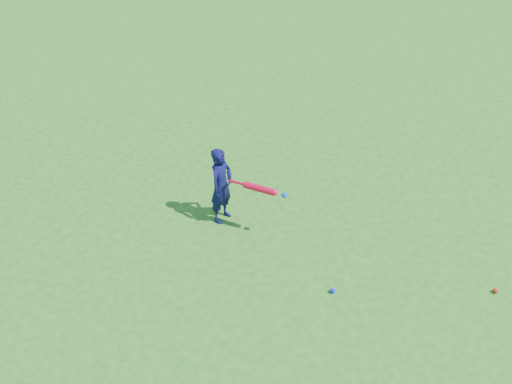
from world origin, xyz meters
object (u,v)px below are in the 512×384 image
(child, at_px, (221,186))
(ground_ball_red, at_px, (495,291))
(bat_swing, at_px, (262,189))
(ground_ball_blue, at_px, (333,291))

(child, distance_m, ground_ball_red, 3.51)
(ground_ball_red, bearing_deg, bat_swing, -166.89)
(ground_ball_blue, relative_size, bat_swing, 0.08)
(bat_swing, bearing_deg, ground_ball_red, 3.30)
(child, xyz_separation_m, ground_ball_red, (3.40, 0.71, -0.50))
(ground_ball_blue, bearing_deg, bat_swing, 161.61)
(child, relative_size, ground_ball_red, 17.74)
(child, distance_m, bat_swing, 0.62)
(ground_ball_blue, bearing_deg, child, 168.72)
(ground_ball_red, bearing_deg, child, -168.26)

